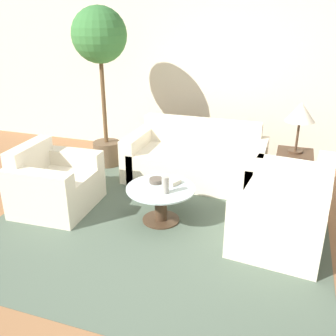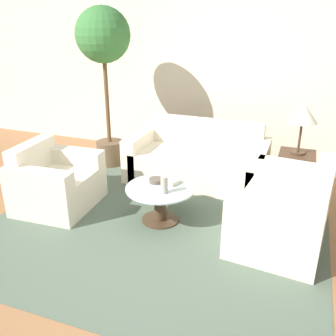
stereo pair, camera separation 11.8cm
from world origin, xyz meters
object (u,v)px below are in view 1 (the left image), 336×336
loveseat (290,211)px  book_stack (172,181)px  sofa_main (196,160)px  coffee_table (161,199)px  bowl (156,181)px  potted_plant (100,51)px  vase (165,185)px  armchair (53,186)px  table_lamp (301,113)px

loveseat → book_stack: loveseat is taller
sofa_main → coffee_table: (-0.07, -1.27, -0.01)m
sofa_main → bowl: sofa_main is taller
coffee_table → bowl: bowl is taller
loveseat → potted_plant: 3.33m
coffee_table → vase: (0.09, -0.11, 0.24)m
potted_plant → book_stack: potted_plant is taller
sofa_main → bowl: 1.18m
sofa_main → bowl: (-0.16, -1.16, 0.16)m
coffee_table → vase: size_ratio=4.10×
bowl → loveseat: bearing=1.9°
bowl → armchair: bearing=-170.5°
armchair → table_lamp: size_ratio=1.51×
loveseat → table_lamp: size_ratio=2.32×
vase → book_stack: size_ratio=0.89×
sofa_main → vase: (0.02, -1.38, 0.23)m
loveseat → book_stack: (-1.30, -0.01, 0.16)m
potted_plant → bowl: size_ratio=14.27×
sofa_main → potted_plant: (-1.45, 0.09, 1.43)m
coffee_table → table_lamp: 2.02m
armchair → table_lamp: 3.13m
coffee_table → potted_plant: bearing=135.3°
armchair → potted_plant: 2.04m
sofa_main → table_lamp: table_lamp is taller
loveseat → potted_plant: potted_plant is taller
sofa_main → book_stack: (0.01, -1.13, 0.16)m
sofa_main → loveseat: sofa_main is taller
coffee_table → book_stack: 0.24m
sofa_main → armchair: 1.97m
coffee_table → vase: bearing=-50.3°
sofa_main → table_lamp: size_ratio=2.96×
sofa_main → potted_plant: 2.04m
loveseat → table_lamp: (-0.00, 1.09, 0.79)m
sofa_main → loveseat: size_ratio=1.28×
sofa_main → table_lamp: (1.30, -0.02, 0.79)m
coffee_table → vase: vase is taller
potted_plant → book_stack: size_ratio=10.97×
potted_plant → vase: (1.47, -1.47, -1.20)m
vase → table_lamp: bearing=46.7°
coffee_table → potted_plant: 2.41m
coffee_table → potted_plant: potted_plant is taller
bowl → book_stack: (0.17, 0.03, 0.00)m
table_lamp → loveseat: bearing=-89.8°
table_lamp → bowl: (-1.46, -1.14, -0.62)m
armchair → coffee_table: (1.34, 0.10, -0.01)m
armchair → loveseat: (2.72, 0.26, -0.00)m
book_stack → coffee_table: bearing=-95.2°
vase → bowl: size_ratio=1.16×
bowl → potted_plant: bearing=135.8°
sofa_main → potted_plant: size_ratio=0.82×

